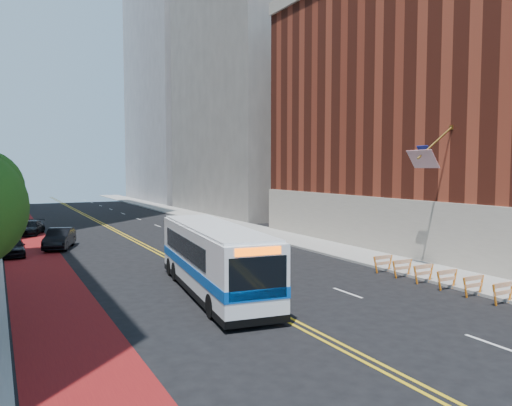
{
  "coord_description": "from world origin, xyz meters",
  "views": [
    {
      "loc": [
        -10.27,
        -13.13,
        6.07
      ],
      "look_at": [
        0.81,
        8.0,
        4.41
      ],
      "focal_mm": 35.0,
      "sensor_mm": 36.0,
      "label": 1
    }
  ],
  "objects": [
    {
      "name": "center_line_outer",
      "position": [
        0.18,
        30.0,
        0.0
      ],
      "size": [
        0.14,
        140.0,
        0.01
      ],
      "primitive_type": "cube",
      "color": "gold",
      "rests_on": "ground"
    },
    {
      "name": "center_line_inner",
      "position": [
        -0.18,
        30.0,
        0.0
      ],
      "size": [
        0.14,
        140.0,
        0.01
      ],
      "primitive_type": "cube",
      "color": "gold",
      "rests_on": "ground"
    },
    {
      "name": "car_b",
      "position": [
        -6.07,
        26.91,
        0.77
      ],
      "size": [
        2.96,
        4.93,
        1.53
      ],
      "primitive_type": "imported",
      "rotation": [
        0.0,
        0.0,
        -0.31
      ],
      "color": "black",
      "rests_on": "ground"
    },
    {
      "name": "car_c",
      "position": [
        -7.5,
        36.53,
        0.63
      ],
      "size": [
        3.01,
        4.7,
        1.27
      ],
      "primitive_type": "imported",
      "rotation": [
        0.0,
        0.0,
        -0.31
      ],
      "color": "black",
      "rests_on": "ground"
    },
    {
      "name": "brick_building",
      "position": [
        21.93,
        12.0,
        10.96
      ],
      "size": [
        18.73,
        36.0,
        22.0
      ],
      "color": "maroon",
      "rests_on": "ground"
    },
    {
      "name": "construction_barriers",
      "position": [
        9.6,
        3.42,
        0.68
      ],
      "size": [
        1.42,
        10.91,
        1.0
      ],
      "color": "orange",
      "rests_on": "ground"
    },
    {
      "name": "midrise_right_far",
      "position": [
        24.0,
        78.0,
        27.5
      ],
      "size": [
        20.0,
        28.0,
        55.0
      ],
      "primitive_type": "cube",
      "color": "gray",
      "rests_on": "ground"
    },
    {
      "name": "midrise_right_near",
      "position": [
        23.0,
        48.0,
        20.0
      ],
      "size": [
        18.0,
        26.0,
        40.0
      ],
      "primitive_type": "cube",
      "color": "slate",
      "rests_on": "ground"
    },
    {
      "name": "bus_lane_paint",
      "position": [
        -8.1,
        30.0,
        0.0
      ],
      "size": [
        3.6,
        140.0,
        0.01
      ],
      "primitive_type": "cube",
      "color": "maroon",
      "rests_on": "ground"
    },
    {
      "name": "lane_dashes",
      "position": [
        4.8,
        38.0,
        0.01
      ],
      "size": [
        0.14,
        98.2,
        0.01
      ],
      "color": "silver",
      "rests_on": "ground"
    },
    {
      "name": "car_a",
      "position": [
        -9.3,
        24.89,
        0.64
      ],
      "size": [
        1.6,
        3.8,
        1.28
      ],
      "primitive_type": "imported",
      "rotation": [
        0.0,
        0.0,
        -0.02
      ],
      "color": "black",
      "rests_on": "ground"
    },
    {
      "name": "ground",
      "position": [
        0.0,
        0.0,
        0.0
      ],
      "size": [
        160.0,
        160.0,
        0.0
      ],
      "primitive_type": "plane",
      "color": "black",
      "rests_on": "ground"
    },
    {
      "name": "sidewalk_right",
      "position": [
        12.0,
        30.0,
        0.07
      ],
      "size": [
        4.0,
        140.0,
        0.15
      ],
      "primitive_type": "cube",
      "color": "gray",
      "rests_on": "ground"
    },
    {
      "name": "transit_bus",
      "position": [
        -0.98,
        9.07,
        1.73
      ],
      "size": [
        4.11,
        12.31,
        3.32
      ],
      "rotation": [
        0.0,
        0.0,
        -0.12
      ],
      "color": "white",
      "rests_on": "ground"
    }
  ]
}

